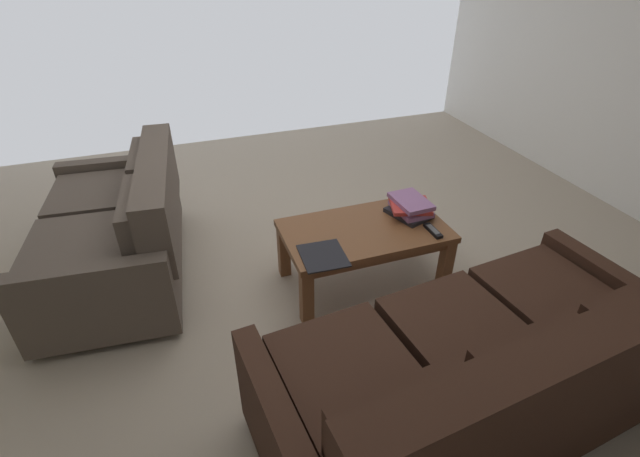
# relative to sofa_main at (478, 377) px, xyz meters

# --- Properties ---
(ground_plane) EXTENTS (5.63, 5.21, 0.01)m
(ground_plane) POSITION_rel_sofa_main_xyz_m (0.37, -1.35, -0.36)
(ground_plane) COLOR tan
(sofa_main) EXTENTS (1.91, 1.02, 0.82)m
(sofa_main) POSITION_rel_sofa_main_xyz_m (0.00, 0.00, 0.00)
(sofa_main) COLOR black
(sofa_main) RESTS_ON ground
(loveseat_near) EXTENTS (0.95, 1.50, 0.81)m
(loveseat_near) POSITION_rel_sofa_main_xyz_m (1.45, -1.74, -0.01)
(loveseat_near) COLOR black
(loveseat_near) RESTS_ON ground
(coffee_table) EXTENTS (1.01, 0.58, 0.41)m
(coffee_table) POSITION_rel_sofa_main_xyz_m (0.02, -1.15, -0.01)
(coffee_table) COLOR brown
(coffee_table) RESTS_ON ground
(book_stack) EXTENTS (0.30, 0.31, 0.11)m
(book_stack) POSITION_rel_sofa_main_xyz_m (-0.32, -1.20, 0.12)
(book_stack) COLOR black
(book_stack) RESTS_ON coffee_table
(tv_remote) EXTENTS (0.04, 0.16, 0.02)m
(tv_remote) POSITION_rel_sofa_main_xyz_m (-0.36, -0.97, 0.07)
(tv_remote) COLOR black
(tv_remote) RESTS_ON coffee_table
(loose_magazine) EXTENTS (0.26, 0.29, 0.01)m
(loose_magazine) POSITION_rel_sofa_main_xyz_m (0.36, -0.96, 0.06)
(loose_magazine) COLOR black
(loose_magazine) RESTS_ON coffee_table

